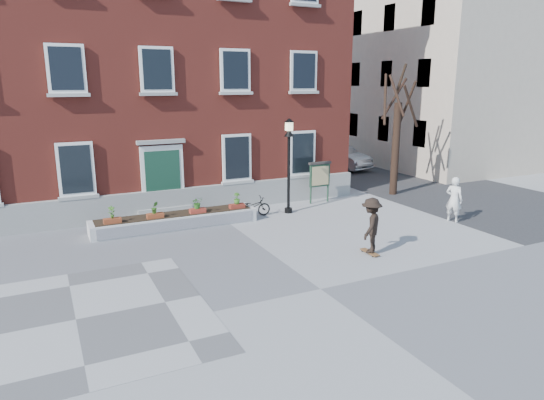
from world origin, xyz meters
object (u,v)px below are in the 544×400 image
notice_board (320,175)px  parked_car (338,156)px  bystander (454,200)px  skateboarder (371,225)px  bicycle (252,207)px  lamp_post (289,153)px

notice_board → parked_car: bearing=51.4°
bystander → skateboarder: skateboarder is taller
bystander → notice_board: bearing=9.3°
bicycle → lamp_post: bearing=-90.2°
bicycle → skateboarder: size_ratio=0.84×
parked_car → skateboarder: (-7.76, -13.63, 0.20)m
bystander → parked_car: bearing=-35.2°
bicycle → bystander: size_ratio=0.86×
bystander → skateboarder: bearing=83.9°
parked_car → skateboarder: 15.69m
parked_car → lamp_post: 11.35m
skateboarder → bicycle: bearing=106.2°
parked_car → lamp_post: lamp_post is taller
bicycle → bystander: (6.79, -4.08, 0.49)m
lamp_post → skateboarder: 5.79m
bystander → lamp_post: 6.74m
notice_board → skateboarder: (-2.05, -6.49, -0.31)m
bystander → notice_board: 5.83m
bicycle → bystander: 7.93m
bicycle → parked_car: parked_car is taller
lamp_post → skateboarder: (0.02, -5.57, -1.59)m
notice_board → bicycle: bearing=-167.2°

